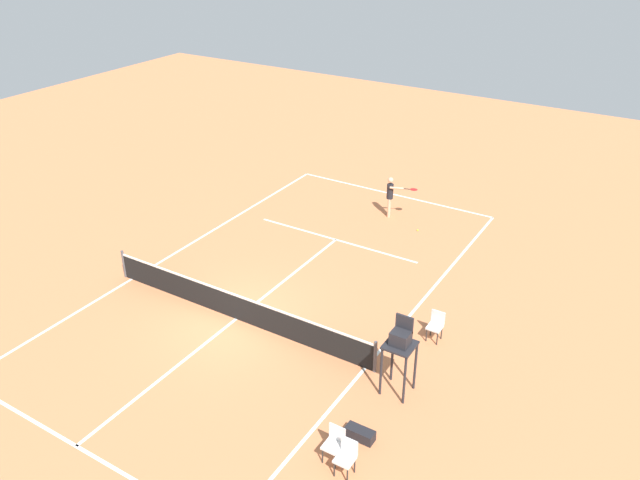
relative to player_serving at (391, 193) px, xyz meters
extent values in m
plane|color=#D37A4C|center=(0.90, 9.55, -1.08)|extent=(60.00, 60.00, 0.00)
cube|color=white|center=(0.90, -2.19, -1.07)|extent=(9.51, 0.10, 0.01)
cube|color=white|center=(-3.85, 9.55, -1.07)|extent=(0.10, 23.48, 0.01)
cube|color=white|center=(5.66, 9.55, -1.07)|extent=(0.10, 23.48, 0.01)
cube|color=white|center=(0.90, 3.09, -1.07)|extent=(7.13, 0.10, 0.01)
cube|color=white|center=(0.90, 16.01, -1.07)|extent=(7.13, 0.10, 0.01)
cube|color=white|center=(0.90, 9.55, -1.07)|extent=(0.10, 12.91, 0.01)
cylinder|color=#4C4C51|center=(-4.15, 9.55, -0.54)|extent=(0.10, 0.10, 1.07)
cylinder|color=#4C4C51|center=(5.96, 9.55, -0.54)|extent=(0.10, 0.10, 1.07)
cube|color=black|center=(0.90, 9.55, -0.62)|extent=(10.11, 0.03, 0.91)
cube|color=white|center=(0.90, 9.55, -0.15)|extent=(10.11, 0.04, 0.06)
cylinder|color=#D8A884|center=(0.08, -0.08, -0.66)|extent=(0.12, 0.12, 0.84)
cylinder|color=#D8A884|center=(0.02, 0.10, -0.66)|extent=(0.12, 0.12, 0.84)
cylinder|color=black|center=(0.05, 0.01, 0.09)|extent=(0.28, 0.28, 0.65)
sphere|color=#D8A884|center=(0.05, 0.01, 0.60)|extent=(0.24, 0.24, 0.24)
cylinder|color=#D8A884|center=(0.11, -0.16, 0.12)|extent=(0.09, 0.09, 0.58)
cylinder|color=#D8A884|center=(-0.29, 0.09, 0.34)|extent=(0.58, 0.28, 0.09)
cylinder|color=black|center=(-0.68, -0.05, 0.34)|extent=(0.26, 0.12, 0.04)
ellipsoid|color=red|center=(-0.96, -0.14, 0.34)|extent=(0.39, 0.37, 0.04)
sphere|color=#CCE033|center=(-1.60, 0.66, -1.04)|extent=(0.07, 0.07, 0.07)
cylinder|color=#232328|center=(-5.41, 10.31, -0.30)|extent=(0.07, 0.07, 1.55)
cylinder|color=#232328|center=(-4.71, 10.31, -0.30)|extent=(0.07, 0.07, 1.55)
cylinder|color=#232328|center=(-5.41, 9.61, -0.30)|extent=(0.07, 0.07, 1.55)
cylinder|color=#232328|center=(-4.71, 9.61, -0.30)|extent=(0.07, 0.07, 1.55)
cube|color=#232328|center=(-5.06, 9.96, 0.50)|extent=(0.80, 0.80, 0.06)
cube|color=#232328|center=(-5.06, 9.96, 0.73)|extent=(0.50, 0.44, 0.40)
cube|color=#232328|center=(-5.06, 9.76, 1.08)|extent=(0.50, 0.06, 0.50)
cylinder|color=#262626|center=(-5.43, 13.44, -0.85)|extent=(0.04, 0.04, 0.45)
cylinder|color=#262626|center=(-5.08, 13.44, -0.85)|extent=(0.04, 0.04, 0.45)
cylinder|color=#262626|center=(-5.43, 13.09, -0.85)|extent=(0.04, 0.04, 0.45)
cylinder|color=#262626|center=(-5.08, 13.09, -0.85)|extent=(0.04, 0.04, 0.45)
cube|color=silver|center=(-5.26, 13.26, -0.60)|extent=(0.44, 0.44, 0.06)
cube|color=silver|center=(-5.26, 13.04, -0.35)|extent=(0.44, 0.04, 0.44)
cylinder|color=#262626|center=(-5.20, 7.42, -0.85)|extent=(0.04, 0.04, 0.45)
cylinder|color=#262626|center=(-4.85, 7.42, -0.85)|extent=(0.04, 0.04, 0.45)
cylinder|color=#262626|center=(-5.20, 7.07, -0.85)|extent=(0.04, 0.04, 0.45)
cylinder|color=#262626|center=(-4.85, 7.07, -0.85)|extent=(0.04, 0.04, 0.45)
cube|color=silver|center=(-5.03, 7.24, -0.60)|extent=(0.44, 0.44, 0.06)
cube|color=silver|center=(-5.03, 7.02, -0.35)|extent=(0.44, 0.04, 0.44)
cylinder|color=#262626|center=(-4.98, 13.23, -0.85)|extent=(0.04, 0.04, 0.45)
cylinder|color=#262626|center=(-4.63, 13.23, -0.85)|extent=(0.04, 0.04, 0.45)
cylinder|color=#262626|center=(-4.98, 12.88, -0.85)|extent=(0.04, 0.04, 0.45)
cylinder|color=#262626|center=(-4.63, 12.88, -0.85)|extent=(0.04, 0.04, 0.45)
cube|color=silver|center=(-4.81, 13.06, -0.60)|extent=(0.44, 0.44, 0.06)
cube|color=silver|center=(-4.81, 12.84, -0.35)|extent=(0.44, 0.04, 0.44)
cube|color=black|center=(-5.03, 12.06, -0.93)|extent=(0.76, 0.32, 0.30)
camera|label=1|loc=(-10.39, 22.75, 10.98)|focal=35.82mm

